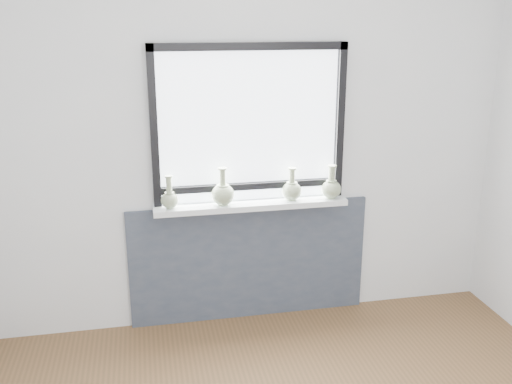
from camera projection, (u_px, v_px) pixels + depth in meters
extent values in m
cube|color=silver|center=(248.00, 141.00, 3.85)|extent=(3.60, 0.02, 2.60)
cube|color=#414856|center=(250.00, 261.00, 4.08)|extent=(1.70, 0.03, 0.86)
cube|color=white|center=(251.00, 205.00, 3.88)|extent=(1.32, 0.18, 0.04)
cube|color=black|center=(154.00, 128.00, 3.64)|extent=(0.05, 0.06, 1.05)
cube|color=black|center=(340.00, 121.00, 3.88)|extent=(0.05, 0.06, 1.05)
cube|color=black|center=(249.00, 46.00, 3.61)|extent=(1.30, 0.06, 0.05)
cube|color=black|center=(250.00, 186.00, 3.89)|extent=(1.20, 0.05, 0.04)
cube|color=white|center=(249.00, 127.00, 3.79)|extent=(1.20, 0.01, 1.00)
cylinder|color=#A0B289|center=(170.00, 207.00, 3.75)|extent=(0.05, 0.05, 0.01)
ellipsoid|color=#A0B289|center=(170.00, 200.00, 3.73)|extent=(0.12, 0.12, 0.11)
cone|color=#A0B289|center=(169.00, 194.00, 3.72)|extent=(0.06, 0.06, 0.03)
cylinder|color=#A0B289|center=(169.00, 186.00, 3.71)|extent=(0.04, 0.04, 0.12)
cylinder|color=#A0B289|center=(169.00, 177.00, 3.69)|extent=(0.05, 0.05, 0.01)
cylinder|color=#A0B289|center=(223.00, 204.00, 3.81)|extent=(0.07, 0.07, 0.01)
ellipsoid|color=#A0B289|center=(223.00, 195.00, 3.80)|extent=(0.15, 0.15, 0.14)
cone|color=#A0B289|center=(223.00, 187.00, 3.78)|extent=(0.09, 0.09, 0.03)
cylinder|color=#A0B289|center=(223.00, 178.00, 3.76)|extent=(0.04, 0.04, 0.12)
cylinder|color=#A0B289|center=(222.00, 169.00, 3.74)|extent=(0.06, 0.06, 0.01)
cylinder|color=#A0B289|center=(292.00, 199.00, 3.92)|extent=(0.06, 0.06, 0.01)
ellipsoid|color=#A0B289|center=(292.00, 191.00, 3.90)|extent=(0.14, 0.14, 0.13)
cone|color=#A0B289|center=(292.00, 184.00, 3.89)|extent=(0.08, 0.08, 0.03)
cylinder|color=#A0B289|center=(292.00, 177.00, 3.87)|extent=(0.04, 0.04, 0.11)
cylinder|color=#A0B289|center=(292.00, 169.00, 3.85)|extent=(0.06, 0.06, 0.01)
cylinder|color=#A0B289|center=(331.00, 197.00, 3.96)|extent=(0.06, 0.06, 0.01)
ellipsoid|color=#A0B289|center=(331.00, 189.00, 3.94)|extent=(0.14, 0.14, 0.13)
cone|color=#A0B289|center=(331.00, 183.00, 3.93)|extent=(0.08, 0.08, 0.03)
cylinder|color=#A0B289|center=(332.00, 175.00, 3.91)|extent=(0.04, 0.04, 0.12)
cylinder|color=#A0B289|center=(332.00, 166.00, 3.89)|extent=(0.06, 0.06, 0.01)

